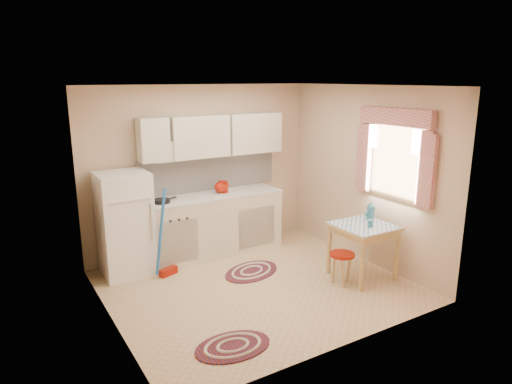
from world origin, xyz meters
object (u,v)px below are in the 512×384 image
Objects in this scene: fridge at (125,224)px; base_cabinets at (208,226)px; table at (363,251)px; stool at (342,269)px.

fridge reaches higher than base_cabinets.
table is (1.41, -1.79, -0.08)m from base_cabinets.
fridge reaches higher than stool.
stool is (1.02, -1.82, -0.23)m from base_cabinets.
table is (2.64, -1.74, -0.34)m from fridge.
stool is (-0.38, -0.03, -0.15)m from table.
stool is at bearing -175.53° from table.
base_cabinets reaches higher than stool.
table is at bearing -51.77° from base_cabinets.
fridge is 1.26m from base_cabinets.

